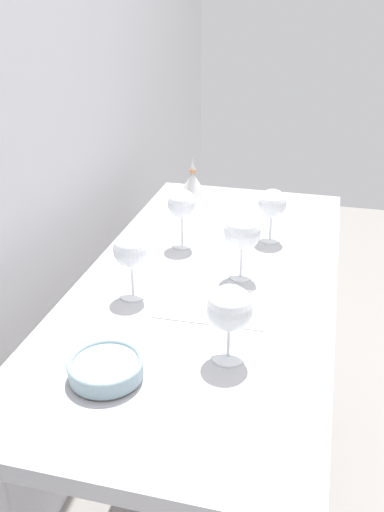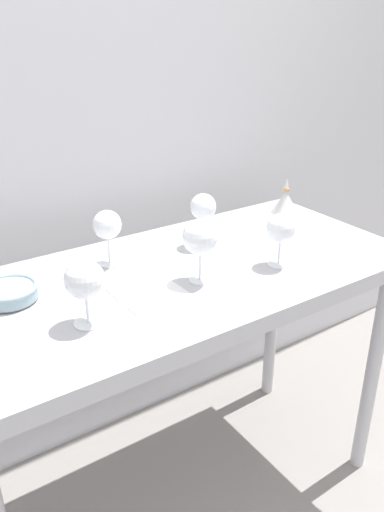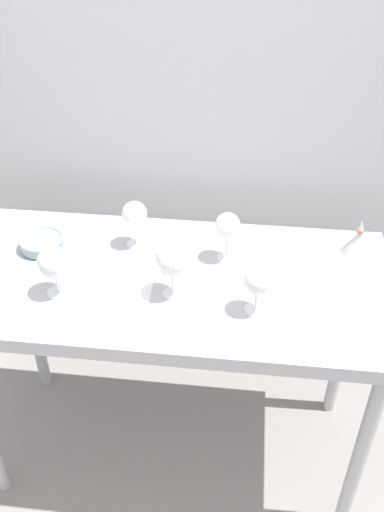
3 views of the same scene
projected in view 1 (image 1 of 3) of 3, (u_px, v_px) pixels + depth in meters
The scene contains 11 objects.
ground_plane at pixel (204, 512), 1.86m from camera, with size 6.00×6.00×0.00m, color gray.
back_wall at pixel (19, 113), 1.39m from camera, with size 3.80×0.04×2.60m, color silver.
steel_counter at pixel (209, 311), 1.51m from camera, with size 1.40×0.65×0.90m.
wine_glass_far_right at pixel (182, 206), 1.57m from camera, with size 0.08×0.08×0.17m.
wine_glass_near_center at pixel (242, 233), 1.40m from camera, with size 0.10×0.10×0.18m.
wine_glass_near_left at pixel (230, 310), 1.10m from camera, with size 0.10×0.10×0.17m.
wine_glass_far_left at pixel (131, 252), 1.32m from camera, with size 0.08×0.08×0.17m.
wine_glass_near_right at pixel (272, 205), 1.61m from camera, with size 0.09×0.09×0.16m.
tasting_sheet_upper at pixel (214, 305), 1.33m from camera, with size 0.17×0.26×0.00m, color white.
tasting_bowl at pixel (106, 368), 1.08m from camera, with size 0.15×0.15×0.04m.
decanter_funnel at pixel (193, 183), 2.00m from camera, with size 0.10×0.10×0.14m.
Camera 1 is at (-1.26, -0.28, 1.60)m, focal length 38.99 mm.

